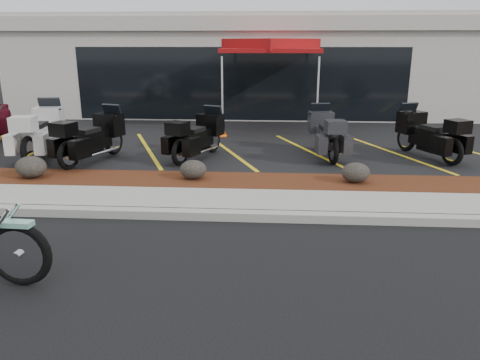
# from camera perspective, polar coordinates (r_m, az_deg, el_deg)

# --- Properties ---
(ground) EXTENTS (90.00, 90.00, 0.00)m
(ground) POSITION_cam_1_polar(r_m,az_deg,el_deg) (7.39, -5.38, -7.22)
(ground) COLOR black
(ground) RESTS_ON ground
(curb) EXTENTS (24.00, 0.25, 0.15)m
(curb) POSITION_cam_1_polar(r_m,az_deg,el_deg) (8.19, -4.41, -4.22)
(curb) COLOR gray
(curb) RESTS_ON ground
(sidewalk) EXTENTS (24.00, 1.20, 0.15)m
(sidewalk) POSITION_cam_1_polar(r_m,az_deg,el_deg) (8.84, -3.78, -2.63)
(sidewalk) COLOR gray
(sidewalk) RESTS_ON ground
(mulch_bed) EXTENTS (24.00, 1.20, 0.16)m
(mulch_bed) POSITION_cam_1_polar(r_m,az_deg,el_deg) (9.97, -2.89, -0.35)
(mulch_bed) COLOR #3D1E0E
(mulch_bed) RESTS_ON ground
(upper_lot) EXTENTS (26.00, 9.60, 0.15)m
(upper_lot) POSITION_cam_1_polar(r_m,az_deg,el_deg) (15.20, -0.55, 5.51)
(upper_lot) COLOR black
(upper_lot) RESTS_ON ground
(dealership_building) EXTENTS (18.00, 8.16, 4.00)m
(dealership_building) POSITION_cam_1_polar(r_m,az_deg,el_deg) (21.20, 0.75, 13.87)
(dealership_building) COLOR #A69F96
(dealership_building) RESTS_ON ground
(boulder_left) EXTENTS (0.66, 0.55, 0.47)m
(boulder_left) POSITION_cam_1_polar(r_m,az_deg,el_deg) (10.96, -24.12, 1.46)
(boulder_left) COLOR black
(boulder_left) RESTS_ON mulch_bed
(boulder_mid) EXTENTS (0.57, 0.48, 0.40)m
(boulder_mid) POSITION_cam_1_polar(r_m,az_deg,el_deg) (9.98, -5.73, 1.29)
(boulder_mid) COLOR black
(boulder_mid) RESTS_ON mulch_bed
(boulder_right) EXTENTS (0.59, 0.49, 0.42)m
(boulder_right) POSITION_cam_1_polar(r_m,az_deg,el_deg) (9.97, 13.92, 0.89)
(boulder_right) COLOR black
(boulder_right) RESTS_ON mulch_bed
(hero_cruiser) EXTENTS (3.21, 0.95, 1.12)m
(hero_cruiser) POSITION_cam_1_polar(r_m,az_deg,el_deg) (6.43, -25.41, -7.15)
(hero_cruiser) COLOR #7DC3A8
(hero_cruiser) RESTS_ON ground
(touring_white) EXTENTS (1.23, 2.53, 1.41)m
(touring_white) POSITION_cam_1_polar(r_m,az_deg,el_deg) (13.57, -22.00, 6.34)
(touring_white) COLOR silver
(touring_white) RESTS_ON upper_lot
(touring_black_front) EXTENTS (1.56, 2.41, 1.31)m
(touring_black_front) POSITION_cam_1_polar(r_m,az_deg,el_deg) (12.50, -15.24, 5.95)
(touring_black_front) COLOR black
(touring_black_front) RESTS_ON upper_lot
(touring_black_mid) EXTENTS (1.59, 2.30, 1.25)m
(touring_black_mid) POSITION_cam_1_polar(r_m,az_deg,el_deg) (12.33, -3.33, 6.22)
(touring_black_mid) COLOR black
(touring_black_mid) RESTS_ON upper_lot
(touring_grey) EXTENTS (1.10, 2.27, 1.27)m
(touring_grey) POSITION_cam_1_polar(r_m,az_deg,el_deg) (12.78, 9.64, 6.43)
(touring_grey) COLOR #2B2C30
(touring_grey) RESTS_ON upper_lot
(touring_black_rear) EXTENTS (1.69, 2.39, 1.30)m
(touring_black_rear) POSITION_cam_1_polar(r_m,az_deg,el_deg) (13.22, 19.72, 6.09)
(touring_black_rear) COLOR black
(touring_black_rear) RESTS_ON upper_lot
(traffic_cone) EXTENTS (0.38, 0.38, 0.44)m
(traffic_cone) POSITION_cam_1_polar(r_m,az_deg,el_deg) (14.60, -2.30, 6.23)
(traffic_cone) COLOR #F25208
(traffic_cone) RESTS_ON upper_lot
(popup_canopy) EXTENTS (3.68, 3.68, 2.92)m
(popup_canopy) POSITION_cam_1_polar(r_m,az_deg,el_deg) (16.00, 3.75, 15.86)
(popup_canopy) COLOR silver
(popup_canopy) RESTS_ON upper_lot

